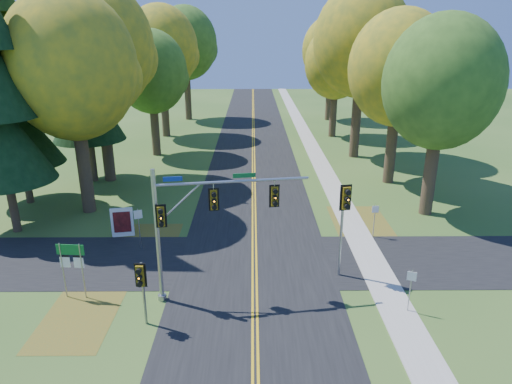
{
  "coord_description": "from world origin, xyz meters",
  "views": [
    {
      "loc": [
        -0.08,
        -19.66,
        11.49
      ],
      "look_at": [
        0.1,
        3.96,
        3.2
      ],
      "focal_mm": 32.0,
      "sensor_mm": 36.0,
      "label": 1
    }
  ],
  "objects_px": {
    "route_sign_cluster": "(71,260)",
    "info_kiosk": "(122,222)",
    "traffic_mast": "(196,217)",
    "east_signal_pole": "(345,208)"
  },
  "relations": [
    {
      "from": "east_signal_pole",
      "to": "traffic_mast",
      "type": "bearing_deg",
      "value": -176.63
    },
    {
      "from": "traffic_mast",
      "to": "east_signal_pole",
      "type": "bearing_deg",
      "value": 5.55
    },
    {
      "from": "east_signal_pole",
      "to": "info_kiosk",
      "type": "height_order",
      "value": "east_signal_pole"
    },
    {
      "from": "traffic_mast",
      "to": "info_kiosk",
      "type": "xyz_separation_m",
      "value": [
        -5.27,
        6.67,
        -3.09
      ]
    },
    {
      "from": "route_sign_cluster",
      "to": "info_kiosk",
      "type": "relative_size",
      "value": 1.53
    },
    {
      "from": "east_signal_pole",
      "to": "info_kiosk",
      "type": "bearing_deg",
      "value": 146.6
    },
    {
      "from": "east_signal_pole",
      "to": "route_sign_cluster",
      "type": "bearing_deg",
      "value": 176.67
    },
    {
      "from": "traffic_mast",
      "to": "route_sign_cluster",
      "type": "height_order",
      "value": "traffic_mast"
    },
    {
      "from": "route_sign_cluster",
      "to": "info_kiosk",
      "type": "height_order",
      "value": "route_sign_cluster"
    },
    {
      "from": "traffic_mast",
      "to": "east_signal_pole",
      "type": "xyz_separation_m",
      "value": [
        6.77,
        1.76,
        -0.3
      ]
    }
  ]
}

